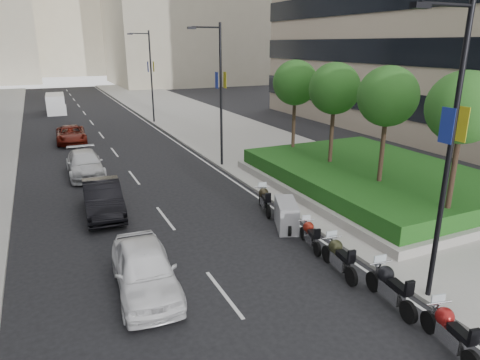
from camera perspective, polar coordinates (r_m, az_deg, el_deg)
ground at (r=12.26m, az=12.83°, el=-22.15°), size 160.00×160.00×0.00m
sidewalk_right at (r=40.91m, az=-2.85°, el=6.86°), size 10.00×100.00×0.15m
lane_edge at (r=39.27m, az=-10.06°, el=6.05°), size 0.12×100.00×0.01m
lane_centre at (r=38.30m, az=-17.60°, el=5.19°), size 0.12×100.00×0.01m
planter at (r=24.74m, az=17.28°, el=-0.56°), size 10.00×14.00×0.40m
hedge at (r=24.57m, az=17.41°, el=0.77°), size 9.40×13.40×0.80m
tree_0 at (r=18.60m, az=27.63°, el=8.49°), size 2.80×2.80×6.30m
tree_1 at (r=21.25m, az=19.09°, el=10.44°), size 2.80×2.80×6.30m
tree_2 at (r=24.27m, az=12.50°, el=11.77°), size 2.80×2.80×6.30m
tree_3 at (r=27.55m, az=7.38°, el=12.70°), size 2.80×2.80×6.30m
lamp_post_0 at (r=13.44m, az=25.89°, el=4.33°), size 2.34×0.45×9.00m
lamp_post_1 at (r=27.37m, az=-2.88°, el=12.03°), size 2.34×0.45×9.00m
lamp_post_2 at (r=44.50m, az=-11.97°, el=13.87°), size 2.34×0.45×9.00m
motorcycle_1 at (r=13.04m, az=26.14°, el=-17.63°), size 0.81×2.27×1.14m
motorcycle_2 at (r=14.31m, az=19.36°, el=-13.25°), size 0.81×2.41×1.20m
motorcycle_3 at (r=15.66m, az=13.01°, el=-9.95°), size 0.77×2.32×1.16m
motorcycle_4 at (r=17.32m, az=9.33°, el=-7.22°), size 0.71×1.99×1.00m
motorcycle_5 at (r=18.87m, az=6.19°, el=-4.67°), size 1.54×2.19×1.23m
motorcycle_6 at (r=20.66m, az=3.29°, el=-2.65°), size 0.88×2.17×1.11m
car_a at (r=14.48m, az=-12.60°, el=-11.53°), size 2.23×4.82×1.60m
car_b at (r=21.28m, az=-17.83°, el=-2.32°), size 1.93×4.87×1.58m
car_c at (r=27.94m, az=-19.98°, el=2.04°), size 2.10×5.04×1.46m
car_d at (r=37.80m, az=-21.61°, el=5.67°), size 2.44×4.98×1.36m
delivery_van at (r=54.93m, az=-23.34°, el=9.23°), size 2.18×5.23×2.16m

